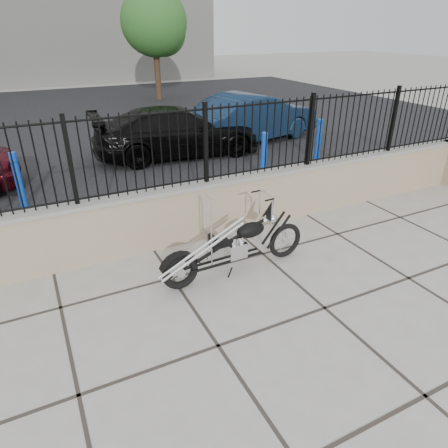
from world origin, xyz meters
name	(u,v)px	position (x,y,z in m)	size (l,w,h in m)	color
ground_plane	(218,346)	(0.00, 0.00, 0.00)	(90.00, 90.00, 0.00)	#99968E
parking_lot	(69,125)	(0.00, 12.50, 0.00)	(30.00, 30.00, 0.00)	black
retaining_wall	(149,220)	(0.00, 2.50, 0.48)	(14.00, 0.36, 0.96)	gray
iron_fence	(143,153)	(0.00, 2.50, 1.56)	(14.00, 0.08, 1.20)	black
background_building	(27,12)	(0.00, 26.50, 4.00)	(22.00, 6.00, 8.00)	beige
chopper_motorcycle	(234,233)	(0.84, 1.25, 0.65)	(2.16, 0.38, 1.29)	black
car_black	(178,132)	(2.22, 7.12, 0.65)	(1.83, 4.49, 1.30)	black
car_blue	(253,117)	(4.83, 7.57, 0.72)	(1.52, 4.36, 1.44)	#10223B
bollard_a	(18,180)	(-1.77, 5.19, 0.55)	(0.13, 0.13, 1.10)	blue
bollard_b	(264,157)	(3.21, 4.31, 0.56)	(0.14, 0.14, 1.13)	#0B3BA8
bollard_c	(318,141)	(5.23, 4.92, 0.56)	(0.13, 0.13, 1.12)	#0D20C7
tree_right	(154,19)	(4.67, 16.31, 3.52)	(2.98, 2.98, 5.02)	#382619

